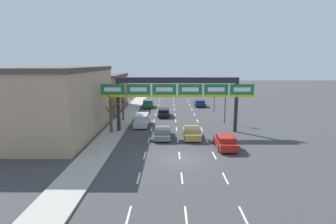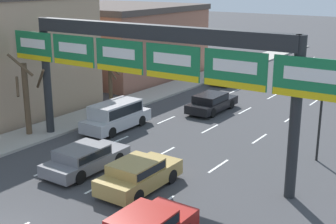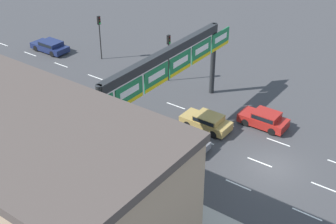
{
  "view_description": "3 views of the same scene",
  "coord_description": "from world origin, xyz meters",
  "px_view_note": "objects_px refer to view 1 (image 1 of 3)",
  "views": [
    {
      "loc": [
        -0.96,
        -22.64,
        8.62
      ],
      "look_at": [
        -1.12,
        7.08,
        3.04
      ],
      "focal_mm": 28.0,
      "sensor_mm": 36.0,
      "label": 1
    },
    {
      "loc": [
        13.41,
        -8.21,
        8.98
      ],
      "look_at": [
        -0.19,
        11.67,
        2.08
      ],
      "focal_mm": 50.0,
      "sensor_mm": 36.0,
      "label": 2
    },
    {
      "loc": [
        -26.86,
        -10.03,
        20.92
      ],
      "look_at": [
        -1.27,
        8.55,
        2.36
      ],
      "focal_mm": 50.0,
      "sensor_mm": 36.0,
      "label": 3
    }
  ],
  "objects_px": {
    "sign_gantry": "(177,89)",
    "tree_bare_closest": "(111,114)",
    "car_gold": "(192,132)",
    "traffic_light_near_gantry": "(215,93)",
    "tree_bare_second": "(123,105)",
    "car_grey": "(162,132)",
    "car_red": "(226,142)",
    "suv_silver": "(142,119)",
    "car_black": "(164,112)",
    "car_navy": "(200,103)",
    "traffic_light_mid_block": "(225,100)",
    "car_green": "(148,103)"
  },
  "relations": [
    {
      "from": "car_red",
      "to": "traffic_light_near_gantry",
      "type": "relative_size",
      "value": 0.83
    },
    {
      "from": "car_black",
      "to": "traffic_light_mid_block",
      "type": "height_order",
      "value": "traffic_light_mid_block"
    },
    {
      "from": "car_red",
      "to": "suv_silver",
      "type": "xyz_separation_m",
      "value": [
        -9.52,
        9.64,
        0.21
      ]
    },
    {
      "from": "car_red",
      "to": "car_gold",
      "type": "height_order",
      "value": "car_red"
    },
    {
      "from": "car_black",
      "to": "car_grey",
      "type": "bearing_deg",
      "value": -89.5
    },
    {
      "from": "sign_gantry",
      "to": "tree_bare_closest",
      "type": "relative_size",
      "value": 3.86
    },
    {
      "from": "car_red",
      "to": "tree_bare_second",
      "type": "bearing_deg",
      "value": 134.67
    },
    {
      "from": "sign_gantry",
      "to": "tree_bare_second",
      "type": "relative_size",
      "value": 4.12
    },
    {
      "from": "tree_bare_second",
      "to": "sign_gantry",
      "type": "bearing_deg",
      "value": -37.93
    },
    {
      "from": "sign_gantry",
      "to": "car_red",
      "type": "height_order",
      "value": "sign_gantry"
    },
    {
      "from": "suv_silver",
      "to": "car_black",
      "type": "xyz_separation_m",
      "value": [
        2.86,
        6.83,
        -0.26
      ]
    },
    {
      "from": "car_grey",
      "to": "car_navy",
      "type": "bearing_deg",
      "value": 73.09
    },
    {
      "from": "suv_silver",
      "to": "car_navy",
      "type": "bearing_deg",
      "value": 59.77
    },
    {
      "from": "suv_silver",
      "to": "car_black",
      "type": "height_order",
      "value": "suv_silver"
    },
    {
      "from": "traffic_light_mid_block",
      "to": "car_gold",
      "type": "bearing_deg",
      "value": -124.82
    },
    {
      "from": "car_grey",
      "to": "car_gold",
      "type": "height_order",
      "value": "car_gold"
    },
    {
      "from": "tree_bare_closest",
      "to": "traffic_light_near_gantry",
      "type": "bearing_deg",
      "value": 44.31
    },
    {
      "from": "car_red",
      "to": "car_grey",
      "type": "xyz_separation_m",
      "value": [
        -6.54,
        3.84,
        -0.06
      ]
    },
    {
      "from": "traffic_light_mid_block",
      "to": "tree_bare_closest",
      "type": "relative_size",
      "value": 0.98
    },
    {
      "from": "car_green",
      "to": "traffic_light_near_gantry",
      "type": "relative_size",
      "value": 0.83
    },
    {
      "from": "tree_bare_closest",
      "to": "car_black",
      "type": "bearing_deg",
      "value": 59.87
    },
    {
      "from": "car_gold",
      "to": "traffic_light_near_gantry",
      "type": "height_order",
      "value": "traffic_light_near_gantry"
    },
    {
      "from": "car_gold",
      "to": "sign_gantry",
      "type": "bearing_deg",
      "value": 118.8
    },
    {
      "from": "suv_silver",
      "to": "car_green",
      "type": "distance_m",
      "value": 15.55
    },
    {
      "from": "car_red",
      "to": "car_black",
      "type": "relative_size",
      "value": 0.88
    },
    {
      "from": "sign_gantry",
      "to": "car_grey",
      "type": "distance_m",
      "value": 5.83
    },
    {
      "from": "car_red",
      "to": "suv_silver",
      "type": "relative_size",
      "value": 0.84
    },
    {
      "from": "car_red",
      "to": "sign_gantry",
      "type": "bearing_deg",
      "value": 125.69
    },
    {
      "from": "car_red",
      "to": "car_black",
      "type": "xyz_separation_m",
      "value": [
        -6.66,
        16.47,
        -0.05
      ]
    },
    {
      "from": "sign_gantry",
      "to": "suv_silver",
      "type": "relative_size",
      "value": 3.95
    },
    {
      "from": "sign_gantry",
      "to": "car_red",
      "type": "distance_m",
      "value": 9.46
    },
    {
      "from": "traffic_light_near_gantry",
      "to": "car_green",
      "type": "bearing_deg",
      "value": 159.15
    },
    {
      "from": "tree_bare_closest",
      "to": "car_grey",
      "type": "bearing_deg",
      "value": -16.87
    },
    {
      "from": "car_gold",
      "to": "car_green",
      "type": "bearing_deg",
      "value": 107.55
    },
    {
      "from": "car_grey",
      "to": "tree_bare_closest",
      "type": "height_order",
      "value": "tree_bare_closest"
    },
    {
      "from": "car_gold",
      "to": "tree_bare_closest",
      "type": "distance_m",
      "value": 10.11
    },
    {
      "from": "car_red",
      "to": "suv_silver",
      "type": "bearing_deg",
      "value": 134.63
    },
    {
      "from": "tree_bare_closest",
      "to": "tree_bare_second",
      "type": "height_order",
      "value": "tree_bare_closest"
    },
    {
      "from": "car_grey",
      "to": "car_gold",
      "type": "relative_size",
      "value": 1.07
    },
    {
      "from": "traffic_light_near_gantry",
      "to": "tree_bare_closest",
      "type": "xyz_separation_m",
      "value": [
        -15.13,
        -14.77,
        -0.92
      ]
    },
    {
      "from": "sign_gantry",
      "to": "car_red",
      "type": "relative_size",
      "value": 4.69
    },
    {
      "from": "car_grey",
      "to": "tree_bare_second",
      "type": "bearing_deg",
      "value": 124.22
    },
    {
      "from": "tree_bare_second",
      "to": "car_gold",
      "type": "bearing_deg",
      "value": -43.8
    },
    {
      "from": "traffic_light_mid_block",
      "to": "car_black",
      "type": "bearing_deg",
      "value": 150.87
    },
    {
      "from": "tree_bare_second",
      "to": "suv_silver",
      "type": "bearing_deg",
      "value": -45.21
    },
    {
      "from": "traffic_light_near_gantry",
      "to": "tree_bare_second",
      "type": "relative_size",
      "value": 1.06
    },
    {
      "from": "car_navy",
      "to": "car_green",
      "type": "bearing_deg",
      "value": -171.96
    },
    {
      "from": "traffic_light_mid_block",
      "to": "car_red",
      "type": "bearing_deg",
      "value": -101.28
    },
    {
      "from": "car_gold",
      "to": "traffic_light_near_gantry",
      "type": "relative_size",
      "value": 0.86
    },
    {
      "from": "sign_gantry",
      "to": "car_gold",
      "type": "xyz_separation_m",
      "value": [
        1.63,
        -2.97,
        -4.75
      ]
    }
  ]
}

